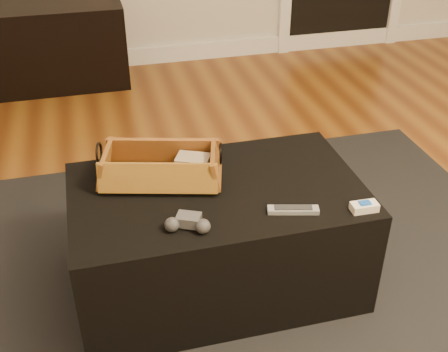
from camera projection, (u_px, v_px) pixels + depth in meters
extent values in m
cube|color=brown|center=(313.00, 346.00, 1.89)|extent=(5.00, 5.50, 0.01)
cube|color=white|center=(172.00, 53.00, 4.09)|extent=(5.00, 0.04, 0.12)
cube|color=black|center=(18.00, 48.00, 3.59)|extent=(1.35, 0.45, 0.53)
cube|color=black|center=(221.00, 290.00, 2.10)|extent=(2.60, 2.00, 0.01)
cube|color=black|center=(217.00, 237.00, 2.03)|extent=(1.00, 0.60, 0.42)
cube|color=black|center=(155.00, 176.00, 1.93)|extent=(0.22, 0.08, 0.02)
cube|color=tan|center=(193.00, 164.00, 1.96)|extent=(0.14, 0.12, 0.06)
cube|color=#9C6123|center=(162.00, 178.00, 1.96)|extent=(0.40, 0.26, 0.01)
cube|color=#965C21|center=(163.00, 150.00, 2.00)|extent=(0.39, 0.14, 0.11)
cube|color=#A77125|center=(157.00, 178.00, 1.85)|extent=(0.39, 0.14, 0.11)
cube|color=brown|center=(216.00, 164.00, 1.92)|extent=(0.09, 0.20, 0.11)
cube|color=#976022|center=(105.00, 163.00, 1.93)|extent=(0.09, 0.20, 0.11)
torus|color=black|center=(221.00, 154.00, 1.90)|extent=(0.03, 0.07, 0.08)
torus|color=black|center=(99.00, 153.00, 1.90)|extent=(0.03, 0.07, 0.08)
cube|color=#404043|center=(189.00, 220.00, 1.72)|extent=(0.09, 0.08, 0.03)
sphere|color=#323335|center=(172.00, 225.00, 1.71)|extent=(0.06, 0.06, 0.05)
sphere|color=#343436|center=(203.00, 226.00, 1.70)|extent=(0.06, 0.06, 0.05)
cube|color=#999CA0|center=(293.00, 210.00, 1.80)|extent=(0.17, 0.08, 0.02)
cube|color=#272729|center=(293.00, 208.00, 1.79)|extent=(0.12, 0.06, 0.00)
cube|color=white|center=(364.00, 207.00, 1.80)|extent=(0.09, 0.05, 0.03)
cube|color=blue|center=(365.00, 203.00, 1.79)|extent=(0.04, 0.03, 0.01)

